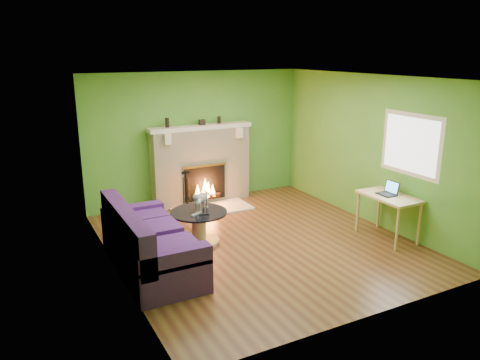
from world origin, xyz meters
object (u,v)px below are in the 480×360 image
object	(u,v)px
coffee_table	(199,224)
desk	(389,201)
sofa	(147,245)
cat	(202,200)

from	to	relation	value
coffee_table	desk	world-z (taller)	desk
sofa	coffee_table	size ratio (longest dim) A/B	2.30
coffee_table	desk	size ratio (longest dim) A/B	0.92
sofa	coffee_table	world-z (taller)	sofa
desk	cat	bearing A→B (deg)	154.01
sofa	cat	distance (m)	1.30
sofa	desk	world-z (taller)	sofa
sofa	cat	world-z (taller)	sofa
desk	cat	world-z (taller)	cat
sofa	cat	bearing A→B (deg)	29.67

